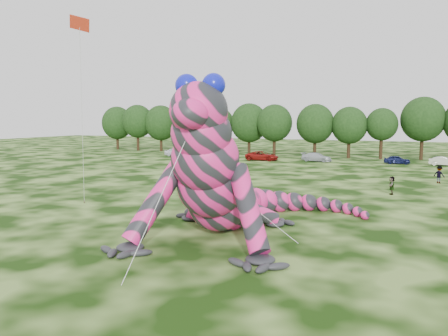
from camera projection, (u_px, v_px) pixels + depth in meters
ground at (292, 255)px, 22.33m from camera, size 240.00×240.00×0.00m
inflatable_gecko at (225, 156)px, 27.08m from camera, size 17.53×20.13×9.28m
flying_kite at (80, 38)px, 29.71m from camera, size 4.58×4.54×14.43m
tree_0 at (117, 128)px, 97.07m from camera, size 6.91×6.22×9.51m
tree_1 at (138, 128)px, 93.58m from camera, size 6.74×6.07×9.81m
tree_2 at (161, 128)px, 92.18m from camera, size 7.04×6.34×9.64m
tree_3 at (188, 129)px, 87.82m from camera, size 5.81×5.23×9.44m
tree_4 at (219, 130)px, 87.00m from camera, size 6.22×5.60×9.06m
tree_5 at (249, 129)px, 84.19m from camera, size 7.16×6.44×9.80m
tree_6 at (274, 130)px, 80.46m from camera, size 6.52×5.86×9.49m
tree_7 at (315, 131)px, 77.69m from camera, size 6.68×6.01×9.48m
tree_8 at (349, 133)px, 75.62m from camera, size 6.14×5.53×8.94m
tree_9 at (381, 134)px, 73.93m from camera, size 5.27×4.74×8.68m
tree_10 at (422, 128)px, 72.51m from camera, size 7.09×6.38×10.50m
car_0 at (176, 152)px, 80.61m from camera, size 4.55×2.50×1.47m
car_1 at (218, 154)px, 76.16m from camera, size 4.73×2.35×1.49m
car_2 at (262, 156)px, 72.03m from camera, size 5.54×2.70×1.52m
car_3 at (317, 157)px, 70.31m from camera, size 5.11×2.77×1.41m
car_4 at (397, 160)px, 66.43m from camera, size 3.92×1.84×1.30m
car_5 at (444, 161)px, 63.88m from camera, size 4.13×1.69×1.33m
spectator_0 at (246, 175)px, 46.32m from camera, size 0.60×0.76×1.82m
spectator_2 at (439, 175)px, 46.76m from camera, size 1.40×1.19×1.87m
spectator_5 at (392, 185)px, 39.90m from camera, size 0.58×1.59×1.68m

